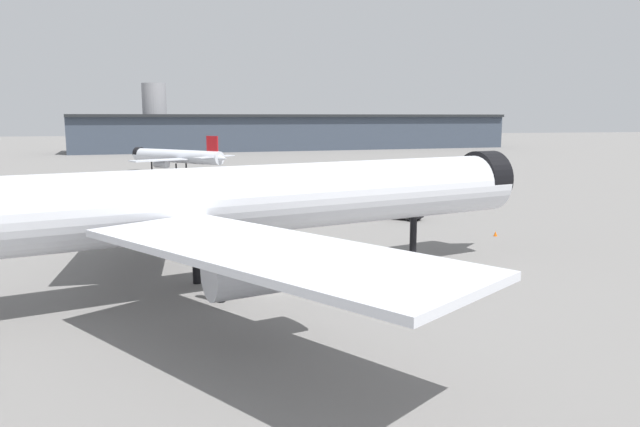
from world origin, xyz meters
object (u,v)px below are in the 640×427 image
Objects in this scene: airliner_far_taxiway at (177,157)px; service_truck_front at (403,209)px; traffic_cone_near_nose at (495,234)px; airliner_near_gate at (233,202)px.

airliner_far_taxiway is 89.25m from service_truck_front.
airliner_far_taxiway is 105.43m from traffic_cone_near_nose.
airliner_far_taxiway reaches higher than service_truck_front.
airliner_near_gate is 11.84× the size of service_truck_front.
airliner_near_gate is 113.83m from airliner_far_taxiway.
airliner_far_taxiway is 5.11× the size of service_truck_front.
traffic_cone_near_nose is (6.96, -14.60, -1.27)m from service_truck_front.
airliner_far_taxiway is 45.00× the size of traffic_cone_near_nose.
service_truck_front is (32.47, -83.09, -2.90)m from airliner_far_taxiway.
airliner_near_gate is at bearing 138.21° from airliner_far_taxiway.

